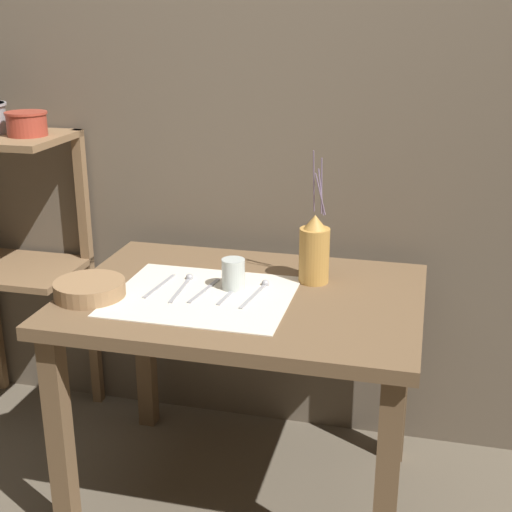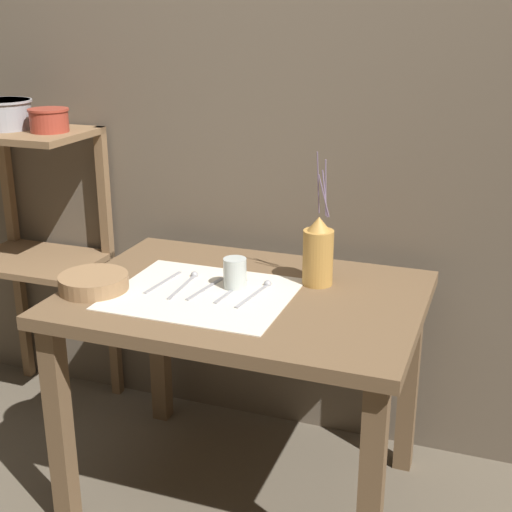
# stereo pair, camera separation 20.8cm
# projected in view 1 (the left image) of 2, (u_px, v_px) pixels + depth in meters

# --- Properties ---
(ground_plane) EXTENTS (12.00, 12.00, 0.00)m
(ground_plane) POSITION_uv_depth(u_px,v_px,m) (245.00, 492.00, 2.36)
(ground_plane) COLOR brown
(stone_wall_back) EXTENTS (7.00, 0.06, 2.40)m
(stone_wall_back) POSITION_uv_depth(u_px,v_px,m) (280.00, 107.00, 2.42)
(stone_wall_back) COLOR brown
(stone_wall_back) RESTS_ON ground_plane
(wooden_table) EXTENTS (1.06, 0.76, 0.71)m
(wooden_table) POSITION_uv_depth(u_px,v_px,m) (244.00, 324.00, 2.16)
(wooden_table) COLOR brown
(wooden_table) RESTS_ON ground_plane
(wooden_shelf_unit) EXTENTS (0.48, 0.35, 1.11)m
(wooden_shelf_unit) POSITION_uv_depth(u_px,v_px,m) (14.00, 223.00, 2.61)
(wooden_shelf_unit) COLOR brown
(wooden_shelf_unit) RESTS_ON ground_plane
(linen_cloth) EXTENTS (0.52, 0.44, 0.00)m
(linen_cloth) POSITION_uv_depth(u_px,v_px,m) (203.00, 296.00, 2.10)
(linen_cloth) COLOR beige
(linen_cloth) RESTS_ON wooden_table
(pitcher_with_flowers) EXTENTS (0.09, 0.09, 0.41)m
(pitcher_with_flowers) POSITION_uv_depth(u_px,v_px,m) (314.00, 251.00, 2.18)
(pitcher_with_flowers) COLOR #B7843D
(pitcher_with_flowers) RESTS_ON wooden_table
(wooden_bowl) EXTENTS (0.21, 0.21, 0.05)m
(wooden_bowl) POSITION_uv_depth(u_px,v_px,m) (90.00, 289.00, 2.09)
(wooden_bowl) COLOR #8E6B47
(wooden_bowl) RESTS_ON wooden_table
(glass_tumbler_near) EXTENTS (0.07, 0.07, 0.09)m
(glass_tumbler_near) POSITION_uv_depth(u_px,v_px,m) (233.00, 274.00, 2.14)
(glass_tumbler_near) COLOR #B7C1BC
(glass_tumbler_near) RESTS_ON wooden_table
(fork_inner) EXTENTS (0.03, 0.20, 0.00)m
(fork_inner) POSITION_uv_depth(u_px,v_px,m) (159.00, 286.00, 2.17)
(fork_inner) COLOR #939399
(fork_inner) RESTS_ON wooden_table
(spoon_inner) EXTENTS (0.03, 0.21, 0.02)m
(spoon_inner) POSITION_uv_depth(u_px,v_px,m) (186.00, 282.00, 2.19)
(spoon_inner) COLOR #939399
(spoon_inner) RESTS_ON wooden_table
(knife_center) EXTENTS (0.04, 0.20, 0.00)m
(knife_center) POSITION_uv_depth(u_px,v_px,m) (204.00, 291.00, 2.13)
(knife_center) COLOR #939399
(knife_center) RESTS_ON wooden_table
(fork_outer) EXTENTS (0.03, 0.20, 0.00)m
(fork_outer) POSITION_uv_depth(u_px,v_px,m) (231.00, 292.00, 2.12)
(fork_outer) COLOR #939399
(fork_outer) RESTS_ON wooden_table
(spoon_outer) EXTENTS (0.04, 0.21, 0.02)m
(spoon_outer) POSITION_uv_depth(u_px,v_px,m) (261.00, 288.00, 2.15)
(spoon_outer) COLOR #939399
(spoon_outer) RESTS_ON wooden_table
(metal_pot_small) EXTENTS (0.14, 0.14, 0.08)m
(metal_pot_small) POSITION_uv_depth(u_px,v_px,m) (27.00, 123.00, 2.42)
(metal_pot_small) COLOR #9E3828
(metal_pot_small) RESTS_ON wooden_shelf_unit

